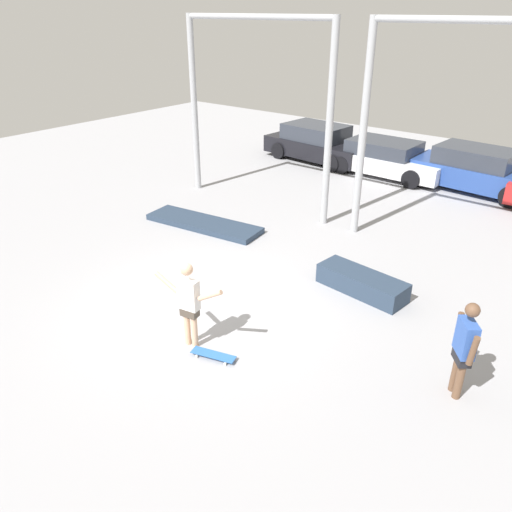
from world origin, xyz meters
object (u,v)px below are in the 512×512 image
(skateboarder, at_px, (189,301))
(parked_car_white, at_px, (386,158))
(parked_car_blue, at_px, (477,171))
(bystander, at_px, (464,346))
(skateboard, at_px, (213,355))
(parked_car_black, at_px, (318,143))
(grind_box, at_px, (362,283))
(manual_pad, at_px, (204,223))

(skateboarder, xyz_separation_m, parked_car_white, (-1.84, 11.89, -0.33))
(parked_car_blue, bearing_deg, skateboarder, -91.53)
(parked_car_blue, distance_m, bystander, 10.79)
(skateboard, relative_size, parked_car_black, 0.19)
(parked_car_white, bearing_deg, parked_car_black, 178.58)
(skateboarder, bearing_deg, grind_box, 57.63)
(parked_car_black, bearing_deg, manual_pad, -76.79)
(bystander, bearing_deg, grind_box, 16.65)
(parked_car_blue, bearing_deg, manual_pad, -117.67)
(skateboard, height_order, parked_car_black, parked_car_black)
(parked_car_white, height_order, parked_car_blue, parked_car_blue)
(skateboarder, relative_size, skateboard, 1.98)
(skateboard, relative_size, parked_car_white, 0.19)
(manual_pad, bearing_deg, parked_car_white, 76.44)
(grind_box, height_order, manual_pad, grind_box)
(skateboard, height_order, parked_car_blue, parked_car_blue)
(parked_car_white, relative_size, parked_car_blue, 0.97)
(manual_pad, xyz_separation_m, bystander, (7.94, -2.46, 0.85))
(grind_box, relative_size, parked_car_white, 0.45)
(parked_car_black, xyz_separation_m, parked_car_blue, (6.21, 0.08, 0.02))
(grind_box, bearing_deg, skateboard, -104.55)
(manual_pad, xyz_separation_m, parked_car_white, (1.86, 7.72, 0.53))
(manual_pad, height_order, parked_car_blue, parked_car_blue)
(skateboard, distance_m, parked_car_white, 12.18)
(skateboard, xyz_separation_m, parked_car_white, (-2.42, 11.93, 0.55))
(parked_car_black, distance_m, bystander, 13.76)
(parked_car_black, xyz_separation_m, bystander, (9.11, -10.31, 0.26))
(parked_car_black, relative_size, bystander, 2.62)
(manual_pad, relative_size, parked_car_blue, 0.76)
(parked_car_white, distance_m, parked_car_blue, 3.19)
(skateboarder, relative_size, manual_pad, 0.49)
(parked_car_black, bearing_deg, parked_car_blue, 5.49)
(parked_car_black, distance_m, parked_car_blue, 6.21)
(skateboarder, height_order, parked_car_black, skateboarder)
(grind_box, distance_m, manual_pad, 5.27)
(skateboarder, xyz_separation_m, parked_car_black, (-4.87, 12.02, -0.27))
(skateboarder, height_order, parked_car_white, skateboarder)
(manual_pad, relative_size, parked_car_white, 0.78)
(parked_car_black, xyz_separation_m, parked_car_white, (3.03, -0.13, -0.06))
(bystander, bearing_deg, parked_car_black, 4.10)
(manual_pad, bearing_deg, skateboard, -44.51)
(skateboarder, height_order, parked_car_blue, skateboarder)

